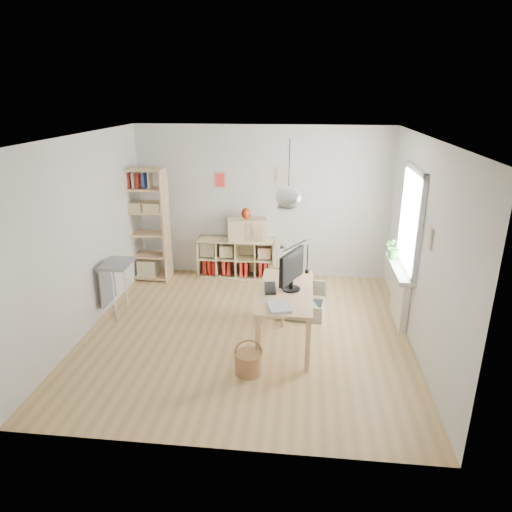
# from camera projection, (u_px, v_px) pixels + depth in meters

# --- Properties ---
(ground) EXTENTS (4.50, 4.50, 0.00)m
(ground) POSITION_uv_depth(u_px,v_px,m) (247.00, 332.00, 6.47)
(ground) COLOR tan
(ground) RESTS_ON ground
(room_shell) EXTENTS (4.50, 4.50, 4.50)m
(room_shell) POSITION_uv_depth(u_px,v_px,m) (288.00, 197.00, 5.59)
(room_shell) COLOR white
(room_shell) RESTS_ON ground
(window_unit) EXTENTS (0.07, 1.16, 1.46)m
(window_unit) POSITION_uv_depth(u_px,v_px,m) (412.00, 220.00, 6.28)
(window_unit) COLOR white
(window_unit) RESTS_ON ground
(radiator) EXTENTS (0.10, 0.80, 0.80)m
(radiator) POSITION_uv_depth(u_px,v_px,m) (400.00, 296.00, 6.67)
(radiator) COLOR white
(radiator) RESTS_ON ground
(windowsill) EXTENTS (0.22, 1.20, 0.06)m
(windowsill) POSITION_uv_depth(u_px,v_px,m) (400.00, 269.00, 6.53)
(windowsill) COLOR silver
(windowsill) RESTS_ON radiator
(desk) EXTENTS (0.70, 1.50, 0.75)m
(desk) POSITION_uv_depth(u_px,v_px,m) (286.00, 297.00, 6.05)
(desk) COLOR tan
(desk) RESTS_ON ground
(cube_shelf) EXTENTS (1.40, 0.38, 0.72)m
(cube_shelf) POSITION_uv_depth(u_px,v_px,m) (236.00, 261.00, 8.36)
(cube_shelf) COLOR #C7B283
(cube_shelf) RESTS_ON ground
(tall_bookshelf) EXTENTS (0.80, 0.38, 2.00)m
(tall_bookshelf) POSITION_uv_depth(u_px,v_px,m) (144.00, 221.00, 7.99)
(tall_bookshelf) COLOR tan
(tall_bookshelf) RESTS_ON ground
(side_table) EXTENTS (0.40, 0.55, 0.85)m
(side_table) POSITION_uv_depth(u_px,v_px,m) (114.00, 274.00, 6.78)
(side_table) COLOR gray
(side_table) RESTS_ON ground
(chair) EXTENTS (0.47, 0.47, 0.78)m
(chair) POSITION_uv_depth(u_px,v_px,m) (278.00, 291.00, 6.72)
(chair) COLOR gray
(chair) RESTS_ON ground
(wicker_basket) EXTENTS (0.33, 0.33, 0.46)m
(wicker_basket) POSITION_uv_depth(u_px,v_px,m) (249.00, 362.00, 5.49)
(wicker_basket) COLOR #A6764B
(wicker_basket) RESTS_ON ground
(storage_chest) EXTENTS (0.57, 0.62, 0.53)m
(storage_chest) POSITION_uv_depth(u_px,v_px,m) (307.00, 306.00, 6.88)
(storage_chest) COLOR silver
(storage_chest) RESTS_ON ground
(monitor) EXTENTS (0.30, 0.58, 0.53)m
(monitor) POSITION_uv_depth(u_px,v_px,m) (292.00, 269.00, 5.93)
(monitor) COLOR black
(monitor) RESTS_ON desk
(keyboard) EXTENTS (0.19, 0.41, 0.02)m
(keyboard) POSITION_uv_depth(u_px,v_px,m) (270.00, 288.00, 6.06)
(keyboard) COLOR black
(keyboard) RESTS_ON desk
(task_lamp) EXTENTS (0.43, 0.16, 0.46)m
(task_lamp) POSITION_uv_depth(u_px,v_px,m) (293.00, 254.00, 6.45)
(task_lamp) COLOR black
(task_lamp) RESTS_ON desk
(yarn_ball) EXTENTS (0.16, 0.16, 0.16)m
(yarn_ball) POSITION_uv_depth(u_px,v_px,m) (297.00, 271.00, 6.45)
(yarn_ball) COLOR #4B0A0E
(yarn_ball) RESTS_ON desk
(paper_tray) EXTENTS (0.33, 0.37, 0.03)m
(paper_tray) POSITION_uv_depth(u_px,v_px,m) (279.00, 307.00, 5.51)
(paper_tray) COLOR silver
(paper_tray) RESTS_ON desk
(drawer_chest) EXTENTS (0.73, 0.46, 0.39)m
(drawer_chest) POSITION_uv_depth(u_px,v_px,m) (247.00, 229.00, 8.09)
(drawer_chest) COLOR #C7B283
(drawer_chest) RESTS_ON cube_shelf
(red_vase) EXTENTS (0.16, 0.16, 0.20)m
(red_vase) POSITION_uv_depth(u_px,v_px,m) (246.00, 213.00, 7.99)
(red_vase) COLOR maroon
(red_vase) RESTS_ON drawer_chest
(potted_plant) EXTENTS (0.33, 0.29, 0.34)m
(potted_plant) POSITION_uv_depth(u_px,v_px,m) (395.00, 247.00, 6.79)
(potted_plant) COLOR #2D722A
(potted_plant) RESTS_ON windowsill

